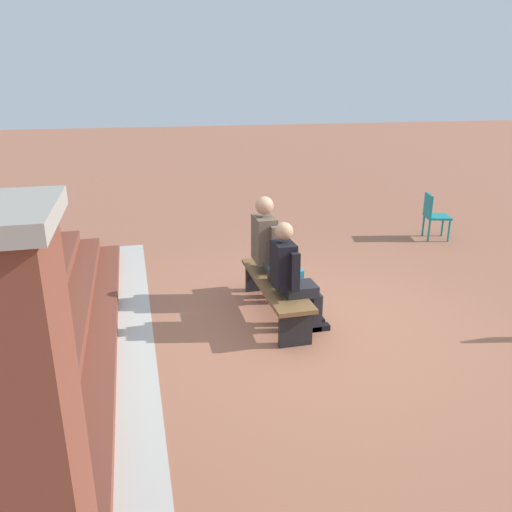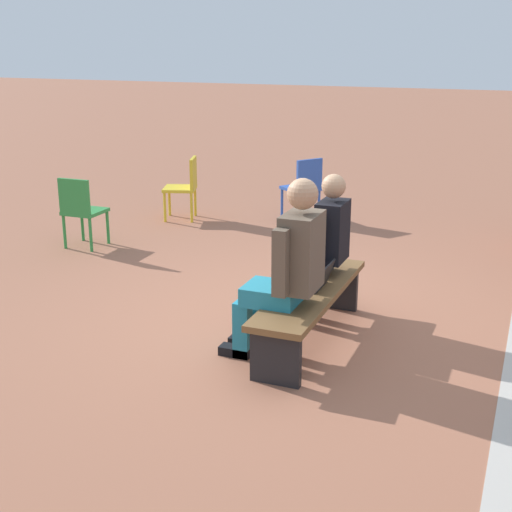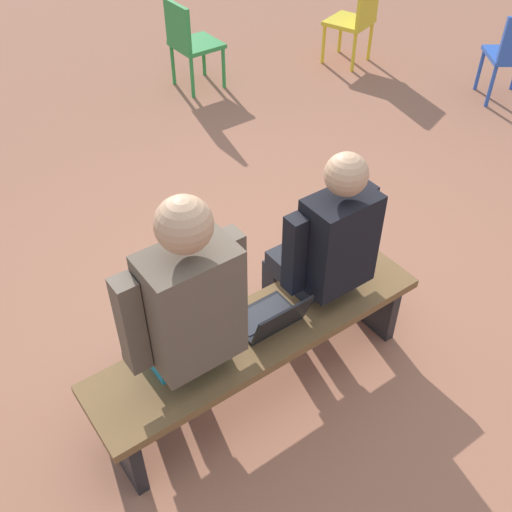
{
  "view_description": "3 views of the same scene",
  "coord_description": "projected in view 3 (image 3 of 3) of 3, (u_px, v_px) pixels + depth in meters",
  "views": [
    {
      "loc": [
        -5.05,
        1.88,
        2.73
      ],
      "look_at": [
        0.88,
        0.39,
        0.61
      ],
      "focal_mm": 35.0,
      "sensor_mm": 36.0,
      "label": 1
    },
    {
      "loc": [
        5.51,
        1.88,
        2.39
      ],
      "look_at": [
        0.74,
        -0.05,
        0.8
      ],
      "focal_mm": 50.0,
      "sensor_mm": 36.0,
      "label": 2
    },
    {
      "loc": [
        1.55,
        1.88,
        2.68
      ],
      "look_at": [
        0.39,
        0.27,
        0.94
      ],
      "focal_mm": 42.0,
      "sensor_mm": 36.0,
      "label": 3
    }
  ],
  "objects": [
    {
      "name": "person_student",
      "position": [
        323.0,
        249.0,
        3.03
      ],
      "size": [
        0.52,
        0.66,
        1.31
      ],
      "color": "#232328",
      "rests_on": "ground"
    },
    {
      "name": "plastic_chair_far_left",
      "position": [
        356.0,
        17.0,
        6.1
      ],
      "size": [
        0.53,
        0.53,
        0.84
      ],
      "color": "gold",
      "rests_on": "ground"
    },
    {
      "name": "ground_plane",
      "position": [
        283.0,
        324.0,
        3.59
      ],
      "size": [
        60.0,
        60.0,
        0.0
      ],
      "primitive_type": "plane",
      "color": "#9E6047"
    },
    {
      "name": "bench",
      "position": [
        260.0,
        341.0,
        3.03
      ],
      "size": [
        1.8,
        0.44,
        0.45
      ],
      "color": "brown",
      "rests_on": "ground"
    },
    {
      "name": "plastic_chair_mid_courtyard",
      "position": [
        189.0,
        40.0,
        5.65
      ],
      "size": [
        0.43,
        0.43,
        0.84
      ],
      "color": "#2D893D",
      "rests_on": "ground"
    },
    {
      "name": "laptop",
      "position": [
        271.0,
        318.0,
        2.95
      ],
      "size": [
        0.32,
        0.29,
        0.21
      ],
      "color": "black",
      "rests_on": "bench"
    },
    {
      "name": "person_adult",
      "position": [
        181.0,
        311.0,
        2.64
      ],
      "size": [
        0.59,
        0.74,
        1.42
      ],
      "color": "teal",
      "rests_on": "ground"
    }
  ]
}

